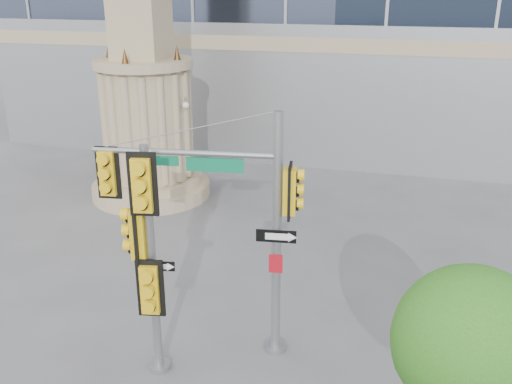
# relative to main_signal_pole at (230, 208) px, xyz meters

# --- Properties ---
(ground) EXTENTS (120.00, 120.00, 0.00)m
(ground) POSITION_rel_main_signal_pole_xyz_m (0.19, -0.69, -3.33)
(ground) COLOR #545456
(ground) RESTS_ON ground
(monument) EXTENTS (4.40, 4.40, 16.60)m
(monument) POSITION_rel_main_signal_pole_xyz_m (-5.81, 8.31, 2.19)
(monument) COLOR tan
(monument) RESTS_ON ground
(main_signal_pole) EXTENTS (4.16, 0.91, 5.37)m
(main_signal_pole) POSITION_rel_main_signal_pole_xyz_m (0.00, 0.00, 0.00)
(main_signal_pole) COLOR slate
(main_signal_pole) RESTS_ON ground
(secondary_signal_pole) EXTENTS (0.89, 0.65, 4.90)m
(secondary_signal_pole) POSITION_rel_main_signal_pole_xyz_m (-1.28, -1.27, -0.45)
(secondary_signal_pole) COLOR slate
(secondary_signal_pole) RESTS_ON ground
(street_tree) EXTENTS (2.45, 2.39, 3.82)m
(street_tree) POSITION_rel_main_signal_pole_xyz_m (4.61, -2.47, -0.82)
(street_tree) COLOR tan
(street_tree) RESTS_ON ground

